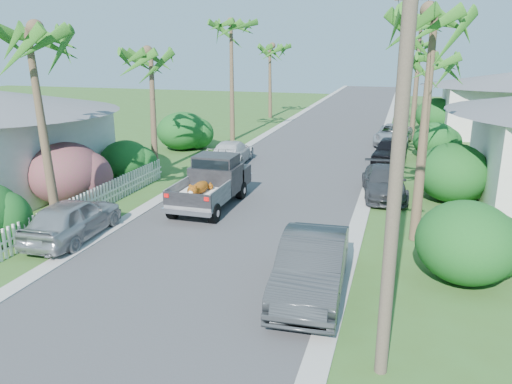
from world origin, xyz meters
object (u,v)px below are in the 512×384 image
(pickup_truck, at_px, (214,181))
(palm_l_b, at_px, (150,52))
(palm_r_b, at_px, (430,57))
(palm_r_c, at_px, (422,20))
(palm_l_d, at_px, (270,46))
(house_right_far, at_px, (509,107))
(parked_car_lf, at_px, (232,152))
(utility_pole_d, at_px, (409,65))
(utility_pole_a, at_px, (398,152))
(palm_r_a, at_px, (435,13))
(parked_car_rd, at_px, (393,135))
(parked_car_rn, at_px, (312,266))
(parked_car_rm, at_px, (384,182))
(palm_l_c, at_px, (231,23))
(utility_pole_c, at_px, (408,72))
(palm_r_d, at_px, (421,43))
(utility_pole_b, at_px, (406,88))
(palm_l_a, at_px, (31,30))
(parked_car_ln, at_px, (73,219))
(parked_car_rf, at_px, (390,150))

(pickup_truck, relative_size, palm_l_b, 0.69)
(palm_r_b, height_order, palm_r_c, palm_r_c)
(pickup_truck, relative_size, palm_l_d, 0.66)
(palm_r_c, bearing_deg, palm_r_b, -87.92)
(palm_l_b, distance_m, house_right_far, 27.06)
(parked_car_lf, relative_size, utility_pole_d, 0.50)
(palm_l_d, distance_m, utility_pole_a, 38.02)
(pickup_truck, distance_m, utility_pole_d, 36.31)
(parked_car_lf, bearing_deg, palm_r_a, 132.65)
(parked_car_rd, height_order, house_right_far, house_right_far)
(parked_car_rn, bearing_deg, parked_car_rm, 78.64)
(palm_l_d, height_order, palm_r_b, palm_l_d)
(utility_pole_d, bearing_deg, palm_l_d, -143.36)
(palm_l_c, bearing_deg, utility_pole_c, 27.35)
(palm_r_b, xyz_separation_m, palm_r_d, (-0.10, 25.00, 0.79))
(palm_r_a, bearing_deg, pickup_truck, 168.58)
(palm_r_c, relative_size, house_right_far, 1.04)
(parked_car_lf, distance_m, utility_pole_b, 10.21)
(palm_l_a, bearing_deg, parked_car_ln, -22.27)
(parked_car_lf, relative_size, palm_l_c, 0.49)
(palm_r_c, bearing_deg, palm_r_a, -89.71)
(parked_car_rm, xyz_separation_m, utility_pole_d, (0.60, 32.17, 3.97))
(parked_car_lf, distance_m, palm_r_d, 27.65)
(parked_car_rf, bearing_deg, parked_car_lf, -155.61)
(palm_l_d, relative_size, utility_pole_a, 0.86)
(house_right_far, bearing_deg, utility_pole_b, -113.52)
(parked_car_rf, xyz_separation_m, palm_l_d, (-11.47, 16.10, 5.74))
(parked_car_ln, distance_m, palm_r_d, 39.67)
(parked_car_rm, bearing_deg, utility_pole_d, 81.20)
(parked_car_ln, height_order, palm_l_d, palm_l_d)
(parked_car_rn, distance_m, palm_l_a, 11.75)
(parked_car_rn, relative_size, palm_l_c, 0.53)
(palm_r_d, bearing_deg, house_right_far, -56.98)
(parked_car_rd, xyz_separation_m, utility_pole_d, (0.60, 19.47, 3.93))
(palm_l_c, xyz_separation_m, house_right_far, (19.00, 8.00, -5.79))
(parked_car_rd, xyz_separation_m, palm_r_d, (1.50, 16.47, 6.07))
(palm_l_c, distance_m, palm_l_d, 12.10)
(palm_l_a, relative_size, utility_pole_a, 0.91)
(utility_pole_a, bearing_deg, house_right_far, 76.98)
(parked_car_lf, relative_size, palm_l_d, 0.58)
(palm_l_a, distance_m, palm_l_c, 19.03)
(utility_pole_c, height_order, utility_pole_d, same)
(utility_pole_a, bearing_deg, parked_car_rn, 124.43)
(palm_r_d, bearing_deg, palm_r_b, -89.77)
(utility_pole_b, bearing_deg, parked_car_rf, 97.38)
(utility_pole_d, bearing_deg, palm_l_b, -111.80)
(palm_l_b, height_order, palm_r_d, palm_r_d)
(palm_r_b, xyz_separation_m, utility_pole_d, (-1.00, 28.00, -1.35))
(parked_car_rn, relative_size, palm_l_b, 0.65)
(palm_r_b, height_order, utility_pole_d, utility_pole_d)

